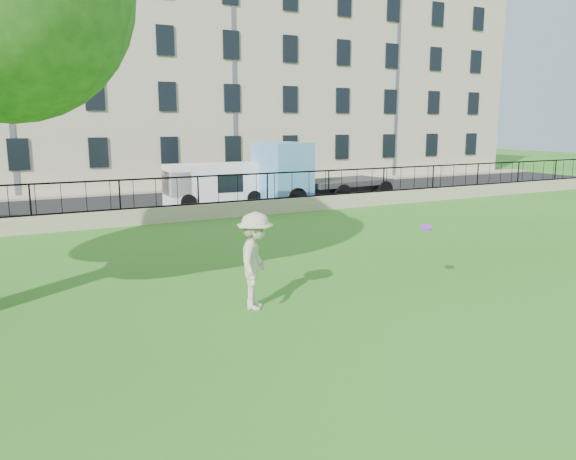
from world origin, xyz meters
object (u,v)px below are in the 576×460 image
man (256,261)px  frisbee (426,227)px  blue_truck (324,171)px  white_van (216,185)px

man → frisbee: size_ratio=7.38×
frisbee → blue_truck: 15.21m
frisbee → blue_truck: bearing=67.0°
white_van → man: bearing=-105.2°
white_van → blue_truck: size_ratio=0.66×
man → blue_truck: (9.73, 13.26, 0.44)m
man → frisbee: bearing=-67.2°
man → white_van: 14.95m
man → frisbee: (3.80, -0.75, 0.48)m
man → white_van: (4.50, 14.26, -0.04)m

